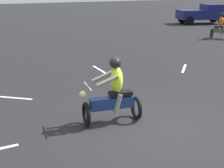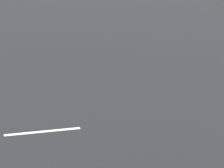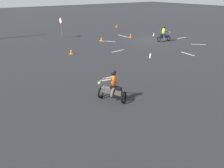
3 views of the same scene
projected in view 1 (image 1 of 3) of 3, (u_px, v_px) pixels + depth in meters
name	position (u px, v px, depth m)	size (l,w,h in m)	color
ground_plane	(152.00, 129.00, 7.42)	(120.00, 120.00, 0.00)	black
motorcycle_rider_foreground	(113.00, 95.00, 7.58)	(0.88, 1.55, 1.66)	black
motorcycle_rider_background	(222.00, 27.00, 20.09)	(1.52, 1.20, 1.66)	black
pickup_truck	(203.00, 13.00, 28.14)	(3.20, 4.54, 1.73)	black
lane_stripe_nw	(184.00, 68.00, 12.89)	(0.10, 1.45, 0.01)	silver
lane_stripe_w	(100.00, 70.00, 12.67)	(0.10, 1.47, 0.01)	silver
lane_stripe_sw	(9.00, 97.00, 9.52)	(0.10, 1.51, 0.01)	silver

